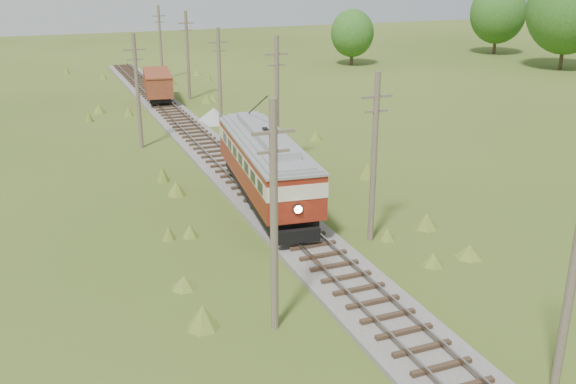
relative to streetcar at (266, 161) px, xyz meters
name	(u,v)px	position (x,y,z in m)	size (l,w,h in m)	color
railbed_main	(220,160)	(0.00, 9.55, -2.59)	(3.60, 96.00, 0.57)	#605B54
streetcar	(266,161)	(0.00, 0.00, 0.00)	(4.55, 13.40, 6.07)	black
gondola	(158,84)	(0.00, 31.61, -0.82)	(3.57, 8.08, 2.59)	black
gravel_pile	(216,116)	(3.06, 21.41, -2.19)	(3.51, 3.72, 1.27)	gray
utility_pole_r_1	(574,269)	(3.10, -19.45, 1.62)	(0.30, 0.30, 8.80)	brown
utility_pole_r_2	(374,157)	(3.30, -6.45, 1.64)	(1.60, 0.30, 8.60)	brown
utility_pole_r_3	(277,103)	(3.20, 6.55, 1.85)	(1.60, 0.30, 9.00)	brown
utility_pole_r_4	(220,77)	(3.00, 19.55, 1.54)	(1.60, 0.30, 8.40)	brown
utility_pole_r_5	(188,55)	(3.40, 32.55, 1.80)	(1.60, 0.30, 8.90)	brown
utility_pole_r_6	(160,42)	(3.20, 45.55, 1.69)	(1.60, 0.30, 8.70)	brown
utility_pole_l_a	(274,217)	(-4.20, -12.45, 1.85)	(1.60, 0.30, 9.00)	brown
utility_pole_l_b	(137,90)	(-4.50, 15.55, 1.64)	(1.60, 0.30, 8.60)	brown
tree_right_4	(568,9)	(54.00, 33.55, 4.96)	(10.50, 10.50, 13.53)	#38281C
tree_right_5	(498,13)	(56.00, 49.55, 3.41)	(8.40, 8.40, 10.82)	#38281C
tree_mid_b	(352,33)	(30.00, 47.55, 1.55)	(5.88, 5.88, 7.57)	#38281C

